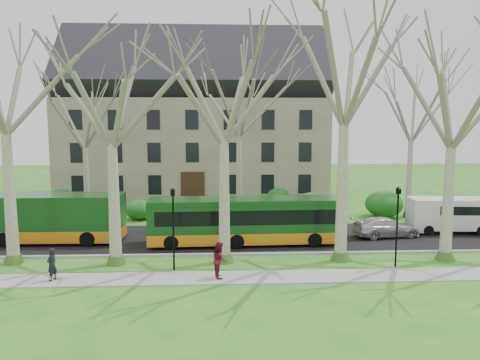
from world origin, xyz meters
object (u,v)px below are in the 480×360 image
(sedan, at_px, (386,227))
(pedestrian_b, at_px, (220,260))
(van_a, at_px, (450,215))
(bus_lead, at_px, (22,218))
(bus_follow, at_px, (245,220))
(pedestrian_a, at_px, (52,264))

(sedan, relative_size, pedestrian_b, 2.52)
(van_a, bearing_deg, bus_lead, -173.10)
(pedestrian_b, bearing_deg, van_a, -71.49)
(bus_follow, relative_size, sedan, 2.66)
(bus_lead, xyz_separation_m, pedestrian_b, (12.73, -7.50, -0.70))
(bus_follow, relative_size, van_a, 2.18)
(van_a, bearing_deg, bus_follow, -166.48)
(van_a, distance_m, pedestrian_a, 26.05)
(bus_follow, bearing_deg, bus_lead, 174.08)
(bus_lead, distance_m, van_a, 28.99)
(bus_lead, distance_m, pedestrian_a, 8.85)
(sedan, bearing_deg, bus_lead, 82.05)
(sedan, distance_m, van_a, 5.04)
(van_a, distance_m, pedestrian_b, 18.47)
(bus_lead, xyz_separation_m, pedestrian_a, (4.48, -7.59, -0.79))
(pedestrian_a, bearing_deg, van_a, 129.78)
(pedestrian_a, xyz_separation_m, pedestrian_b, (8.25, 0.08, 0.09))
(bus_lead, bearing_deg, sedan, 1.87)
(bus_lead, bearing_deg, pedestrian_b, -29.43)
(pedestrian_b, bearing_deg, pedestrian_a, 80.60)
(bus_lead, xyz_separation_m, van_a, (28.96, 1.31, -0.39))
(pedestrian_a, bearing_deg, sedan, 131.83)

